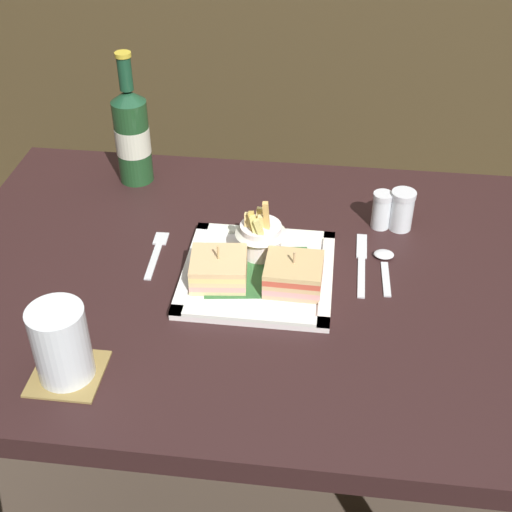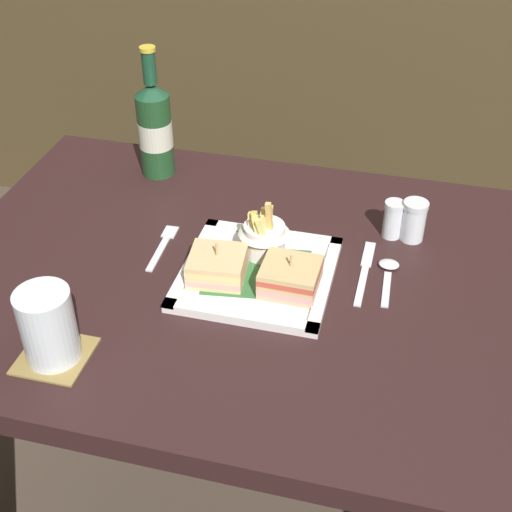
# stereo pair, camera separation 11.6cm
# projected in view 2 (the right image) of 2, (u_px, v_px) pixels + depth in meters

# --- Properties ---
(dining_table) EXTENTS (1.08, 0.76, 0.76)m
(dining_table) POSITION_uv_depth(u_px,v_px,m) (255.00, 321.00, 1.25)
(dining_table) COLOR black
(dining_table) RESTS_ON ground_plane
(square_plate) EXTENTS (0.25, 0.25, 0.02)m
(square_plate) POSITION_uv_depth(u_px,v_px,m) (258.00, 274.00, 1.17)
(square_plate) COLOR white
(square_plate) RESTS_ON dining_table
(sandwich_half_left) EXTENTS (0.10, 0.09, 0.07)m
(sandwich_half_left) POSITION_uv_depth(u_px,v_px,m) (217.00, 266.00, 1.15)
(sandwich_half_left) COLOR #D1BF83
(sandwich_half_left) RESTS_ON square_plate
(sandwich_half_right) EXTENTS (0.09, 0.09, 0.07)m
(sandwich_half_right) POSITION_uv_depth(u_px,v_px,m) (290.00, 277.00, 1.12)
(sandwich_half_right) COLOR tan
(sandwich_half_right) RESTS_ON square_plate
(fries_cup) EXTENTS (0.09, 0.09, 0.11)m
(fries_cup) POSITION_uv_depth(u_px,v_px,m) (264.00, 234.00, 1.19)
(fries_cup) COLOR white
(fries_cup) RESTS_ON square_plate
(beer_bottle) EXTENTS (0.07, 0.07, 0.26)m
(beer_bottle) POSITION_uv_depth(u_px,v_px,m) (155.00, 128.00, 1.39)
(beer_bottle) COLOR #1E4622
(beer_bottle) RESTS_ON dining_table
(drink_coaster) EXTENTS (0.10, 0.10, 0.00)m
(drink_coaster) POSITION_uv_depth(u_px,v_px,m) (55.00, 356.00, 1.03)
(drink_coaster) COLOR olive
(drink_coaster) RESTS_ON dining_table
(water_glass) EXTENTS (0.08, 0.08, 0.12)m
(water_glass) POSITION_uv_depth(u_px,v_px,m) (49.00, 330.00, 1.00)
(water_glass) COLOR silver
(water_glass) RESTS_ON dining_table
(fork) EXTENTS (0.03, 0.14, 0.00)m
(fork) POSITION_uv_depth(u_px,v_px,m) (163.00, 245.00, 1.25)
(fork) COLOR silver
(fork) RESTS_ON dining_table
(knife) EXTENTS (0.02, 0.18, 0.00)m
(knife) POSITION_uv_depth(u_px,v_px,m) (365.00, 270.00, 1.19)
(knife) COLOR silver
(knife) RESTS_ON dining_table
(spoon) EXTENTS (0.03, 0.12, 0.01)m
(spoon) POSITION_uv_depth(u_px,v_px,m) (388.00, 270.00, 1.18)
(spoon) COLOR silver
(spoon) RESTS_ON dining_table
(salt_shaker) EXTENTS (0.04, 0.04, 0.07)m
(salt_shaker) POSITION_uv_depth(u_px,v_px,m) (393.00, 221.00, 1.26)
(salt_shaker) COLOR silver
(salt_shaker) RESTS_ON dining_table
(pepper_shaker) EXTENTS (0.04, 0.04, 0.08)m
(pepper_shaker) POSITION_uv_depth(u_px,v_px,m) (413.00, 223.00, 1.25)
(pepper_shaker) COLOR silver
(pepper_shaker) RESTS_ON dining_table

